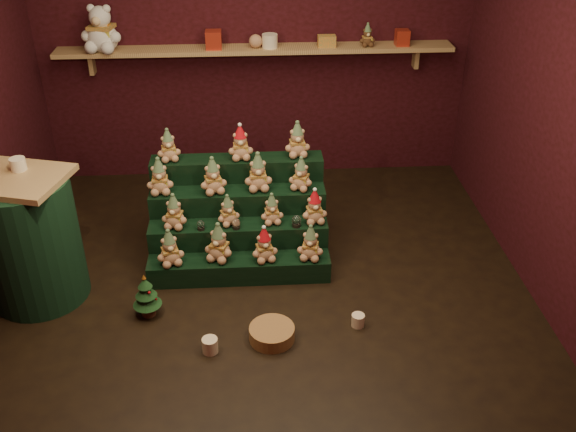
{
  "coord_description": "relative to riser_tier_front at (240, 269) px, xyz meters",
  "views": [
    {
      "loc": [
        -0.06,
        -3.9,
        2.99
      ],
      "look_at": [
        0.19,
        0.25,
        0.5
      ],
      "focal_mm": 40.0,
      "sensor_mm": 36.0,
      "label": 1
    }
  ],
  "objects": [
    {
      "name": "wicker_basket",
      "position": [
        0.22,
        -0.71,
        -0.04
      ],
      "size": [
        0.37,
        0.37,
        0.1
      ],
      "primitive_type": "cylinder",
      "rotation": [
        0.0,
        0.0,
        -0.2
      ],
      "color": "olive",
      "rests_on": "ground"
    },
    {
      "name": "ground",
      "position": [
        0.19,
        -0.16,
        -0.09
      ],
      "size": [
        4.0,
        4.0,
        0.0
      ],
      "primitive_type": "plane",
      "color": "black",
      "rests_on": "ground"
    },
    {
      "name": "mug_right",
      "position": [
        0.83,
        -0.61,
        -0.04
      ],
      "size": [
        0.09,
        0.09,
        0.09
      ],
      "primitive_type": "cylinder",
      "color": "beige",
      "rests_on": "ground"
    },
    {
      "name": "white_bear",
      "position": [
        -1.16,
        1.68,
        1.48
      ],
      "size": [
        0.42,
        0.39,
        0.51
      ],
      "primitive_type": null,
      "rotation": [
        0.0,
        0.0,
        -0.2
      ],
      "color": "white",
      "rests_on": "back_shelf"
    },
    {
      "name": "back_shelf",
      "position": [
        0.19,
        1.71,
        1.2
      ],
      "size": [
        3.6,
        0.26,
        0.24
      ],
      "color": "tan",
      "rests_on": "ground"
    },
    {
      "name": "riser_tier_midback",
      "position": [
        0.0,
        0.44,
        0.18
      ],
      "size": [
        1.4,
        0.22,
        0.54
      ],
      "primitive_type": "cube",
      "color": "black",
      "rests_on": "ground"
    },
    {
      "name": "snow_globe_c",
      "position": [
        0.45,
        0.16,
        0.32
      ],
      "size": [
        0.07,
        0.07,
        0.1
      ],
      "color": "black",
      "rests_on": "riser_tier_midfront"
    },
    {
      "name": "teddy_4",
      "position": [
        -0.48,
        0.22,
        0.41
      ],
      "size": [
        0.23,
        0.21,
        0.28
      ],
      "primitive_type": null,
      "rotation": [
        0.0,
        0.0,
        -0.21
      ],
      "color": "tan",
      "rests_on": "riser_tier_midfront"
    },
    {
      "name": "teddy_0",
      "position": [
        -0.51,
        -0.02,
        0.23
      ],
      "size": [
        0.25,
        0.24,
        0.29
      ],
      "primitive_type": null,
      "rotation": [
        0.0,
        0.0,
        0.3
      ],
      "color": "tan",
      "rests_on": "riser_tier_front"
    },
    {
      "name": "brown_bear",
      "position": [
        1.2,
        1.68,
        1.33
      ],
      "size": [
        0.16,
        0.14,
        0.2
      ],
      "primitive_type": null,
      "rotation": [
        0.0,
        0.0,
        0.1
      ],
      "color": "#4E341A",
      "rests_on": "back_shelf"
    },
    {
      "name": "teddy_13",
      "position": [
        0.04,
        0.65,
        0.77
      ],
      "size": [
        0.21,
        0.19,
        0.28
      ],
      "primitive_type": null,
      "rotation": [
        0.0,
        0.0,
        0.05
      ],
      "color": "tan",
      "rests_on": "riser_tier_back"
    },
    {
      "name": "gift_tin_cream",
      "position": [
        0.32,
        1.69,
        1.29
      ],
      "size": [
        0.14,
        0.14,
        0.12
      ],
      "primitive_type": "cylinder",
      "color": "beige",
      "rests_on": "back_shelf"
    },
    {
      "name": "mini_christmas_tree",
      "position": [
        -0.66,
        -0.4,
        0.08
      ],
      "size": [
        0.21,
        0.21,
        0.35
      ],
      "rotation": [
        0.0,
        0.0,
        -0.33
      ],
      "color": "#422617",
      "rests_on": "ground"
    },
    {
      "name": "teddy_3",
      "position": [
        0.55,
        -0.01,
        0.23
      ],
      "size": [
        0.23,
        0.22,
        0.28
      ],
      "primitive_type": null,
      "rotation": [
        0.0,
        0.0,
        -0.22
      ],
      "color": "tan",
      "rests_on": "riser_tier_front"
    },
    {
      "name": "front_wall",
      "position": [
        0.19,
        -2.21,
        1.31
      ],
      "size": [
        4.0,
        0.1,
        2.8
      ],
      "primitive_type": "cube",
      "color": "black",
      "rests_on": "ground"
    },
    {
      "name": "teddy_11",
      "position": [
        0.51,
        0.44,
        0.58
      ],
      "size": [
        0.25,
        0.24,
        0.27
      ],
      "primitive_type": null,
      "rotation": [
        0.0,
        0.0,
        -0.42
      ],
      "color": "tan",
      "rests_on": "riser_tier_midback"
    },
    {
      "name": "right_wall",
      "position": [
        2.24,
        -0.16,
        1.31
      ],
      "size": [
        0.1,
        4.0,
        2.8
      ],
      "primitive_type": "cube",
      "color": "black",
      "rests_on": "ground"
    },
    {
      "name": "teddy_9",
      "position": [
        -0.19,
        0.43,
        0.6
      ],
      "size": [
        0.25,
        0.24,
        0.29
      ],
      "primitive_type": null,
      "rotation": [
        0.0,
        0.0,
        0.26
      ],
      "color": "tan",
      "rests_on": "riser_tier_midback"
    },
    {
      "name": "side_table",
      "position": [
        -1.48,
        -0.1,
        0.4
      ],
      "size": [
        0.77,
        0.69,
        1.0
      ],
      "rotation": [
        0.0,
        0.0,
        -0.27
      ],
      "color": "tan",
      "rests_on": "ground"
    },
    {
      "name": "teddy_14",
      "position": [
        0.49,
        0.68,
        0.77
      ],
      "size": [
        0.22,
        0.2,
        0.29
      ],
      "primitive_type": null,
      "rotation": [
        0.0,
        0.0,
        0.09
      ],
      "color": "tan",
      "rests_on": "riser_tier_back"
    },
    {
      "name": "teddy_12",
      "position": [
        -0.54,
        0.66,
        0.76
      ],
      "size": [
        0.22,
        0.2,
        0.26
      ],
      "primitive_type": null,
      "rotation": [
        0.0,
        0.0,
        0.2
      ],
      "color": "tan",
      "rests_on": "riser_tier_back"
    },
    {
      "name": "back_wall",
      "position": [
        0.19,
        1.89,
        1.31
      ],
      "size": [
        4.0,
        0.1,
        2.8
      ],
      "primitive_type": "cube",
      "color": "black",
      "rests_on": "ground"
    },
    {
      "name": "teddy_10",
      "position": [
        0.17,
        0.46,
        0.6
      ],
      "size": [
        0.23,
        0.21,
        0.31
      ],
      "primitive_type": null,
      "rotation": [
        0.0,
        0.0,
        0.06
      ],
      "color": "tan",
      "rests_on": "riser_tier_midback"
    },
    {
      "name": "teddy_1",
      "position": [
        -0.15,
        0.02,
        0.24
      ],
      "size": [
        0.28,
        0.26,
        0.31
      ],
      "primitive_type": null,
      "rotation": [
        0.0,
        0.0,
        -0.39
      ],
      "color": "tan",
      "rests_on": "riser_tier_front"
    },
    {
      "name": "teddy_7",
      "position": [
        0.6,
        0.22,
        0.41
      ],
      "size": [
        0.22,
        0.2,
        0.27
      ],
      "primitive_type": null,
      "rotation": [
        0.0,
        0.0,
        0.14
      ],
      "color": "tan",
      "rests_on": "riser_tier_midfront"
    },
    {
      "name": "teddy_6",
      "position": [
        0.26,
        0.23,
        0.39
      ],
      "size": [
        0.2,
        0.18,
        0.25
      ],
      "primitive_type": null,
      "rotation": [
        0.0,
        0.0,
        0.12
      ],
      "color": "tan",
      "rests_on": "riser_tier_midfront"
    },
    {
      "name": "scarf_gift_box",
      "position": [
        0.83,
        1.69,
        1.28
      ],
      "size": [
        0.16,
        0.1,
        0.1
      ],
      "primitive_type": "cube",
      "color": "orange",
      "rests_on": "back_shelf"
    },
    {
      "name": "riser_tier_front",
      "position": [
        0.0,
        0.0,
        0.0
      ],
      "size": [
        1.4,
        0.22,
        0.18
      ],
      "primitive_type": "cube",
      "color": "black",
      "rests_on": "ground"
    },
    {
      "name": "table_ornament",
      "position": [
        -1.48,
        -0.0,
        0.95
      ],
      "size": [
        0.11,
        0.11,
        0.09
      ],
      "primitive_type": "cylinder",
      "color": "beige",
      "rests_on": "side_table"
    },
    {
      "name": "gift_tin_red_a",
      "position": [
        -0.18,
        1.69,
        1.31
      ],
      "size": [
        0.14,
        0.14,
        0.16
      ],
      "primitive_type": "cube",
      "color": "#AB2C1A",
      "rests_on": "back_shelf"
    },
    {
      "name": "mug_left",
      "position": [
        -0.2,
        -0.81,
        -0.04
      ],
      "size": [
        0.11,
        0.11,
        0.11
      ],
      "primitive_type": "cylinder",
      "color": "beige",
      "rests_on": "ground"
    },
    {
      "name": "snow_globe_a",
      "position": [
        -0.28,
        0.16,
        0.31
      ],
      "size": [
        0.06,
        0.06,
        0.08
      ],
      "color": "black",
      "rests_on": "riser_tier_midfront"
    },
    {
      "name": "shelf_plush_ball",
      "position": [
        0.19,
        1.69,
        1.29
      ],
      "size": [
        0.12,
        0.12,
        0.12
      ],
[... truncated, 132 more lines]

